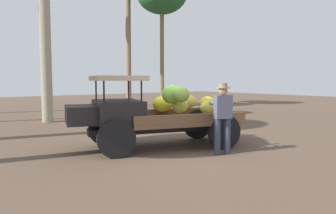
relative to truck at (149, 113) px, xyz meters
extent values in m
plane|color=brown|center=(-0.22, 0.24, -0.92)|extent=(60.00, 60.00, 0.00)
cube|color=black|center=(-0.39, 0.16, -0.43)|extent=(3.95, 1.61, 0.16)
cylinder|color=black|center=(1.23, 0.49, -0.48)|extent=(0.89, 0.40, 0.89)
cylinder|color=black|center=(0.76, -1.04, -0.48)|extent=(0.89, 0.40, 0.89)
cylinder|color=black|center=(-1.44, 1.32, -0.48)|extent=(0.89, 0.40, 0.89)
cylinder|color=black|center=(-1.92, -0.21, -0.48)|extent=(0.89, 0.40, 0.89)
cube|color=brown|center=(-0.82, 0.29, -0.25)|extent=(3.38, 2.53, 0.10)
cube|color=brown|center=(-0.58, 1.05, -0.09)|extent=(2.89, 0.97, 0.22)
cube|color=brown|center=(-1.06, -0.47, -0.09)|extent=(2.89, 0.97, 0.22)
cube|color=black|center=(0.80, -0.22, 0.08)|extent=(1.50, 1.78, 0.55)
cube|color=black|center=(1.66, -0.48, 0.02)|extent=(0.98, 1.22, 0.44)
cylinder|color=black|center=(1.42, 0.27, 0.63)|extent=(0.04, 0.04, 0.55)
cylinder|color=black|center=(1.03, -0.96, 0.63)|extent=(0.04, 0.04, 0.55)
cylinder|color=black|center=(0.57, 0.53, 0.63)|extent=(0.04, 0.04, 0.55)
cylinder|color=black|center=(0.19, -0.70, 0.63)|extent=(0.04, 0.04, 0.55)
cube|color=tan|center=(0.80, -0.22, 0.90)|extent=(1.62, 1.81, 0.12)
ellipsoid|color=gold|center=(-1.74, 0.46, 0.09)|extent=(0.70, 0.52, 0.48)
ellipsoid|color=gold|center=(-0.75, -0.32, 0.20)|extent=(0.57, 0.52, 0.51)
ellipsoid|color=gold|center=(-1.26, 0.07, 0.25)|extent=(0.67, 0.50, 0.48)
ellipsoid|color=yellow|center=(-0.60, -0.21, 0.20)|extent=(0.74, 0.76, 0.55)
ellipsoid|color=#82AB3E|center=(-0.56, 0.64, 0.50)|extent=(0.58, 0.57, 0.53)
ellipsoid|color=yellow|center=(-2.08, 0.06, 0.19)|extent=(0.61, 0.60, 0.48)
ellipsoid|color=gold|center=(-0.81, 0.31, 0.17)|extent=(0.65, 0.50, 0.45)
ellipsoid|color=#80BB42|center=(-0.46, 0.36, 0.49)|extent=(0.64, 0.73, 0.63)
cylinder|color=#343A50|center=(-0.86, 1.63, -0.49)|extent=(0.15, 0.15, 0.87)
cylinder|color=#343A50|center=(-1.10, 1.73, -0.49)|extent=(0.15, 0.15, 0.87)
cube|color=#51556A|center=(-0.98, 1.68, 0.22)|extent=(0.46, 0.37, 0.55)
cylinder|color=#51556A|center=(-0.93, 1.55, 0.31)|extent=(0.21, 0.41, 0.10)
cylinder|color=#51556A|center=(-1.11, 1.63, 0.31)|extent=(0.40, 0.28, 0.10)
sphere|color=tan|center=(-0.98, 1.68, 0.61)|extent=(0.22, 0.22, 0.22)
cylinder|color=#927453|center=(-0.98, 1.68, 0.68)|extent=(0.34, 0.34, 0.02)
cylinder|color=#927453|center=(-0.98, 1.68, 0.74)|extent=(0.20, 0.20, 0.10)
cube|color=#84644A|center=(-2.67, 0.38, -0.72)|extent=(0.63, 0.67, 0.40)
cylinder|color=gray|center=(0.48, -6.93, 2.32)|extent=(0.45, 0.45, 6.48)
cylinder|color=olive|center=(-7.92, -10.09, 2.42)|extent=(0.26, 0.26, 6.69)
cylinder|color=#857055|center=(-6.64, -12.21, 2.98)|extent=(0.37, 0.37, 7.82)
camera|label=1|loc=(4.70, 6.91, 0.86)|focal=34.33mm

